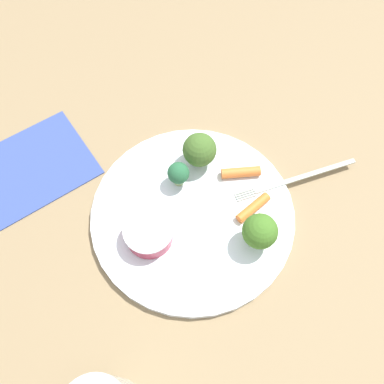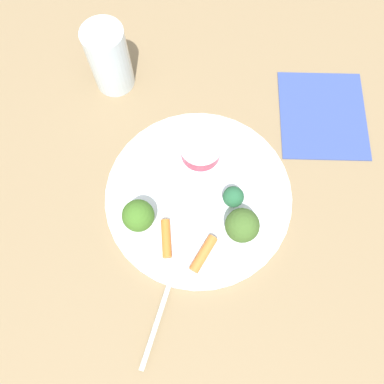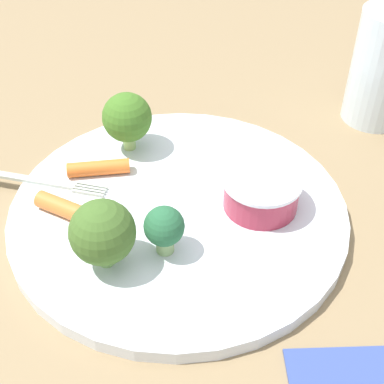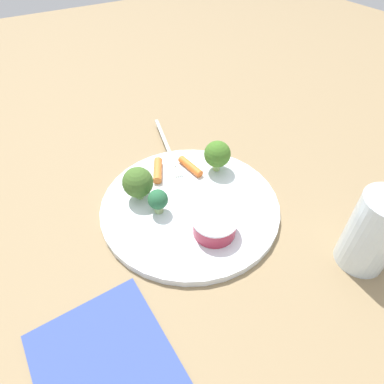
{
  "view_description": "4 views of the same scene",
  "coord_description": "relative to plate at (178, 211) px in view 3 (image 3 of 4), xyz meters",
  "views": [
    {
      "loc": [
        0.12,
        0.18,
        0.49
      ],
      "look_at": [
        -0.01,
        -0.02,
        0.03
      ],
      "focal_mm": 36.09,
      "sensor_mm": 36.0,
      "label": 1
    },
    {
      "loc": [
        -0.19,
        0.0,
        0.55
      ],
      "look_at": [
        -0.0,
        0.01,
        0.02
      ],
      "focal_mm": 36.04,
      "sensor_mm": 36.0,
      "label": 2
    },
    {
      "loc": [
        0.01,
        -0.33,
        0.32
      ],
      "look_at": [
        0.01,
        0.0,
        0.02
      ],
      "focal_mm": 50.9,
      "sensor_mm": 36.0,
      "label": 3
    },
    {
      "loc": [
        0.31,
        -0.18,
        0.38
      ],
      "look_at": [
        -0.01,
        0.01,
        0.02
      ],
      "focal_mm": 30.47,
      "sensor_mm": 36.0,
      "label": 4
    }
  ],
  "objects": [
    {
      "name": "broccoli_floret_2",
      "position": [
        -0.05,
        -0.06,
        0.04
      ],
      "size": [
        0.05,
        0.05,
        0.06
      ],
      "color": "#88BB63",
      "rests_on": "plate"
    },
    {
      "name": "broccoli_floret_1",
      "position": [
        -0.01,
        -0.05,
        0.03
      ],
      "size": [
        0.03,
        0.03,
        0.04
      ],
      "color": "#8AAD6D",
      "rests_on": "plate"
    },
    {
      "name": "ground_plane",
      "position": [
        0.0,
        0.0,
        -0.01
      ],
      "size": [
        2.4,
        2.4,
        0.0
      ],
      "primitive_type": "plane",
      "color": "#88714F"
    },
    {
      "name": "fork",
      "position": [
        -0.15,
        0.04,
        0.01
      ],
      "size": [
        0.18,
        0.06,
        0.0
      ],
      "color": "#B6C0B2",
      "rests_on": "plate"
    },
    {
      "name": "drinking_glass",
      "position": [
        0.2,
        0.15,
        0.05
      ],
      "size": [
        0.06,
        0.06,
        0.11
      ],
      "primitive_type": "cylinder",
      "color": "silver",
      "rests_on": "ground_plane"
    },
    {
      "name": "carrot_stick_0",
      "position": [
        -0.07,
        0.04,
        0.01
      ],
      "size": [
        0.06,
        0.02,
        0.01
      ],
      "primitive_type": "cylinder",
      "rotation": [
        1.57,
        0.0,
        1.7
      ],
      "color": "orange",
      "rests_on": "plate"
    },
    {
      "name": "sauce_cup",
      "position": [
        0.07,
        0.0,
        0.02
      ],
      "size": [
        0.06,
        0.06,
        0.03
      ],
      "color": "#9D2A3E",
      "rests_on": "plate"
    },
    {
      "name": "carrot_stick_1",
      "position": [
        -0.09,
        -0.01,
        0.01
      ],
      "size": [
        0.06,
        0.04,
        0.01
      ],
      "primitive_type": "cylinder",
      "rotation": [
        1.57,
        0.0,
        1.08
      ],
      "color": "orange",
      "rests_on": "plate"
    },
    {
      "name": "plate",
      "position": [
        0.0,
        0.0,
        0.0
      ],
      "size": [
        0.28,
        0.28,
        0.01
      ],
      "primitive_type": "cylinder",
      "color": "white",
      "rests_on": "ground_plane"
    },
    {
      "name": "broccoli_floret_0",
      "position": [
        -0.05,
        0.08,
        0.04
      ],
      "size": [
        0.05,
        0.05,
        0.06
      ],
      "color": "#98C56E",
      "rests_on": "plate"
    }
  ]
}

